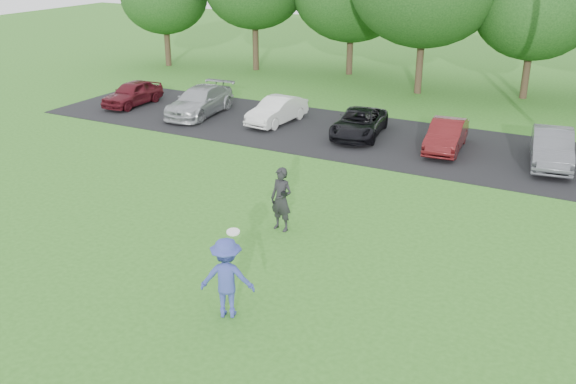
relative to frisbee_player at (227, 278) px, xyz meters
name	(u,v)px	position (x,y,z in m)	size (l,w,h in m)	color
ground	(216,296)	(-0.66, 0.51, -0.90)	(100.00, 100.00, 0.00)	#336F1F
parking_lot	(401,143)	(-0.66, 13.51, -0.89)	(32.00, 6.50, 0.03)	black
frisbee_player	(227,278)	(0.00, 0.00, 0.00)	(1.33, 1.07, 2.12)	#37419B
camera_bystander	(281,199)	(-1.03, 4.32, 0.00)	(0.71, 0.52, 1.80)	black
parked_cars	(405,129)	(-0.48, 13.39, -0.30)	(28.16, 4.59, 1.25)	#56121B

